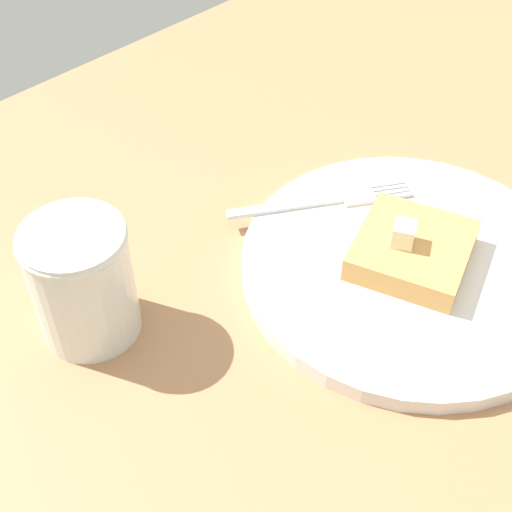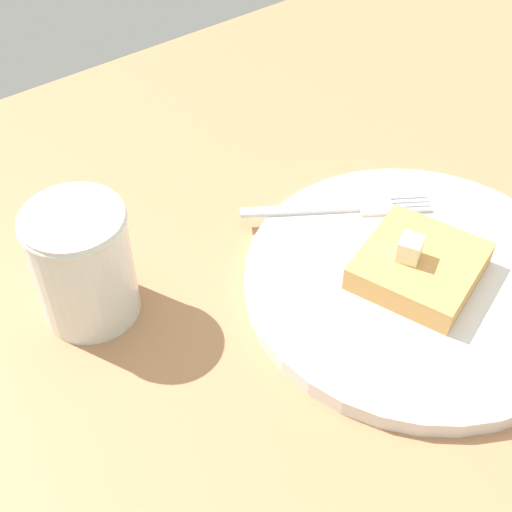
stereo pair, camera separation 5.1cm
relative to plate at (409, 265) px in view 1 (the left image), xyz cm
name	(u,v)px [view 1 (the left image)]	position (x,y,z in cm)	size (l,w,h in cm)	color
table_surface	(475,278)	(4.16, -3.80, -1.86)	(97.17, 97.17, 2.11)	#A9754E
plate	(409,265)	(0.00, 0.00, 0.00)	(26.45, 26.45, 1.39)	silver
toast_slice_center	(412,250)	(0.00, 0.00, 1.63)	(8.76, 8.39, 2.08)	tan
butter_pat_primary	(404,234)	(-0.88, 0.51, 3.56)	(1.79, 1.61, 1.79)	#EFEDC3
fork	(332,200)	(0.98, 8.91, 0.77)	(14.25, 9.84, 0.36)	silver
syrup_jar	(83,285)	(-20.88, 13.20, 3.58)	(7.40, 7.40, 9.30)	#482107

